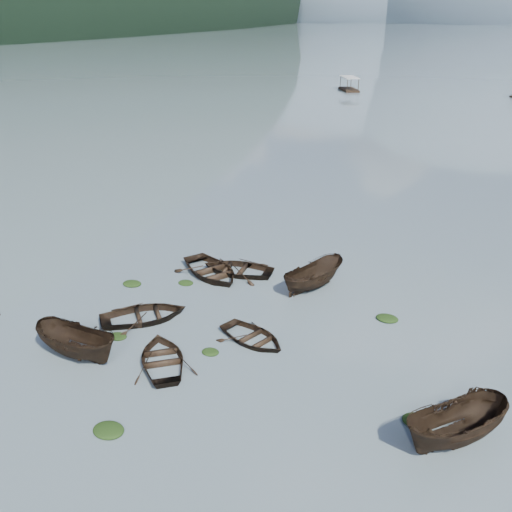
% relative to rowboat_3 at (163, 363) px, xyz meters
% --- Properties ---
extents(ground_plane, '(2400.00, 2400.00, 0.00)m').
position_rel_rowboat_3_xyz_m(ground_plane, '(0.40, -2.95, 0.00)').
color(ground_plane, slate).
extents(haze_mtn_a, '(520.00, 520.00, 280.00)m').
position_rel_rowboat_3_xyz_m(haze_mtn_a, '(-259.60, 897.05, 0.00)').
color(haze_mtn_a, '#475666').
rests_on(haze_mtn_a, ground).
extents(haze_mtn_b, '(520.00, 520.00, 340.00)m').
position_rel_rowboat_3_xyz_m(haze_mtn_b, '(-59.60, 897.05, 0.00)').
color(haze_mtn_b, '#475666').
rests_on(haze_mtn_b, ground).
extents(rowboat_1, '(5.51, 5.51, 0.94)m').
position_rel_rowboat_3_xyz_m(rowboat_1, '(-3.22, 2.91, 0.00)').
color(rowboat_1, black).
rests_on(rowboat_1, ground).
extents(rowboat_2, '(4.83, 2.04, 1.83)m').
position_rel_rowboat_3_xyz_m(rowboat_2, '(-3.95, -1.30, 0.00)').
color(rowboat_2, black).
rests_on(rowboat_2, ground).
extents(rowboat_3, '(4.97, 5.08, 0.86)m').
position_rel_rowboat_3_xyz_m(rowboat_3, '(0.00, 0.00, 0.00)').
color(rowboat_3, black).
rests_on(rowboat_3, ground).
extents(rowboat_4, '(4.47, 3.78, 0.79)m').
position_rel_rowboat_3_xyz_m(rowboat_4, '(2.90, 3.58, 0.00)').
color(rowboat_4, black).
rests_on(rowboat_4, ground).
extents(rowboat_5, '(4.34, 5.00, 1.88)m').
position_rel_rowboat_3_xyz_m(rowboat_5, '(13.07, 0.48, 0.00)').
color(rowboat_5, black).
rests_on(rowboat_5, ground).
extents(rowboat_6, '(6.15, 5.65, 1.04)m').
position_rel_rowboat_3_xyz_m(rowboat_6, '(-2.81, 9.28, 0.00)').
color(rowboat_6, black).
rests_on(rowboat_6, ground).
extents(rowboat_7, '(4.93, 3.86, 0.93)m').
position_rel_rowboat_3_xyz_m(rowboat_7, '(-1.50, 10.33, 0.00)').
color(rowboat_7, black).
rests_on(rowboat_7, ground).
extents(rowboat_8, '(3.36, 4.91, 1.78)m').
position_rel_rowboat_3_xyz_m(rowboat_8, '(3.48, 10.44, 0.00)').
color(rowboat_8, black).
rests_on(rowboat_8, ground).
extents(weed_clump_1, '(0.96, 0.77, 0.21)m').
position_rel_rowboat_3_xyz_m(weed_clump_1, '(-3.35, 0.88, 0.00)').
color(weed_clump_1, black).
rests_on(weed_clump_1, ground).
extents(weed_clump_2, '(1.31, 1.05, 0.28)m').
position_rel_rowboat_3_xyz_m(weed_clump_2, '(0.81, -4.88, 0.00)').
color(weed_clump_2, black).
rests_on(weed_clump_2, ground).
extents(weed_clump_3, '(0.87, 0.74, 0.19)m').
position_rel_rowboat_3_xyz_m(weed_clump_3, '(1.55, 1.72, 0.00)').
color(weed_clump_3, black).
rests_on(weed_clump_3, ground).
extents(weed_clump_4, '(1.30, 1.03, 0.27)m').
position_rel_rowboat_3_xyz_m(weed_clump_4, '(11.59, 1.00, 0.00)').
color(weed_clump_4, black).
rests_on(weed_clump_4, ground).
extents(weed_clump_5, '(1.17, 0.95, 0.25)m').
position_rel_rowboat_3_xyz_m(weed_clump_5, '(-6.41, 6.02, 0.00)').
color(weed_clump_5, black).
rests_on(weed_clump_5, ground).
extents(weed_clump_6, '(0.95, 0.79, 0.20)m').
position_rel_rowboat_3_xyz_m(weed_clump_6, '(-3.60, 7.58, 0.00)').
color(weed_clump_6, black).
rests_on(weed_clump_6, ground).
extents(weed_clump_7, '(1.19, 0.96, 0.26)m').
position_rel_rowboat_3_xyz_m(weed_clump_7, '(8.40, 8.63, 0.00)').
color(weed_clump_7, black).
rests_on(weed_clump_7, ground).
extents(pontoon_left, '(5.89, 7.14, 2.56)m').
position_rel_rowboat_3_xyz_m(pontoon_left, '(-21.72, 96.63, 0.00)').
color(pontoon_left, black).
rests_on(pontoon_left, ground).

